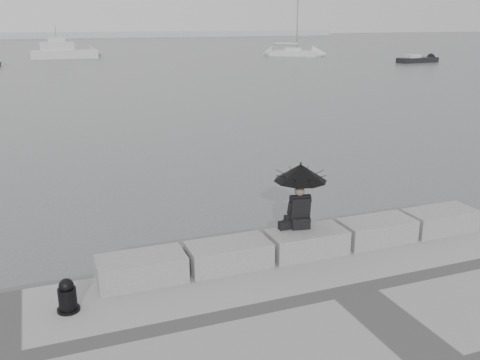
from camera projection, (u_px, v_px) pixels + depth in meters
name	position (u px, v px, depth m)	size (l,w,h in m)	color
ground	(295.00, 266.00, 11.55)	(360.00, 360.00, 0.00)	#4E5154
stone_block_far_left	(141.00, 269.00, 9.75)	(1.60, 0.80, 0.50)	slate
stone_block_left	(229.00, 255.00, 10.34)	(1.60, 0.80, 0.50)	slate
stone_block_centre	(307.00, 242.00, 10.93)	(1.60, 0.80, 0.50)	slate
stone_block_right	(377.00, 231.00, 11.52)	(1.60, 0.80, 0.50)	slate
stone_block_far_right	(440.00, 220.00, 12.11)	(1.60, 0.80, 0.50)	slate
seated_person	(300.00, 182.00, 10.76)	(1.08, 1.08, 1.39)	black
bag	(285.00, 225.00, 10.92)	(0.26, 0.15, 0.17)	black
mooring_bollard	(67.00, 298.00, 8.75)	(0.37, 0.37, 0.59)	black
distant_landmass	(13.00, 35.00, 146.34)	(180.00, 8.00, 2.80)	#ACAFB2
sailboat_right	(294.00, 52.00, 77.63)	(6.88, 6.00, 12.90)	silver
motor_cruiser	(64.00, 52.00, 72.86)	(8.75, 2.92, 4.50)	silver
small_motorboat	(417.00, 60.00, 66.06)	(5.66, 2.09, 1.10)	black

